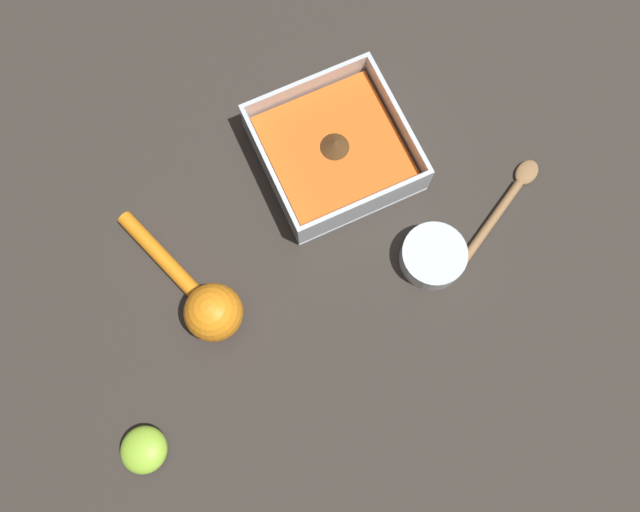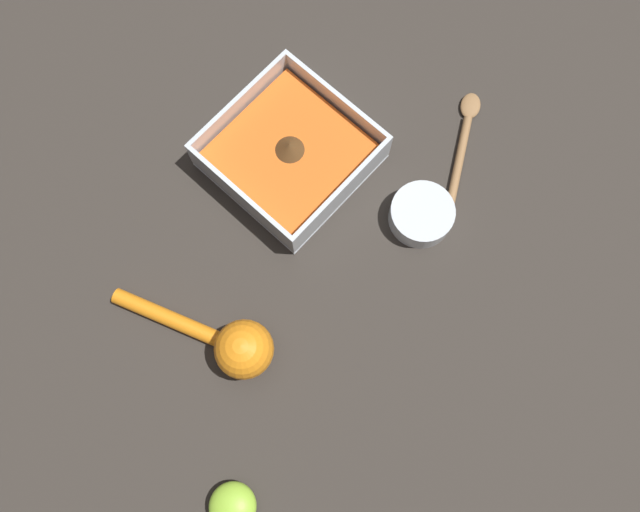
{
  "view_description": "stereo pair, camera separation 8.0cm",
  "coord_description": "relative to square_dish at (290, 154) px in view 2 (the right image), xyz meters",
  "views": [
    {
      "loc": [
        -0.15,
        -0.28,
        0.8
      ],
      "look_at": [
        -0.06,
        -0.1,
        0.03
      ],
      "focal_mm": 35.0,
      "sensor_mm": 36.0,
      "label": 1
    },
    {
      "loc": [
        -0.21,
        -0.24,
        0.8
      ],
      "look_at": [
        -0.06,
        -0.1,
        0.03
      ],
      "focal_mm": 35.0,
      "sensor_mm": 36.0,
      "label": 2
    }
  ],
  "objects": [
    {
      "name": "ground_plane",
      "position": [
        -0.02,
        -0.03,
        -0.02
      ],
      "size": [
        4.0,
        4.0,
        0.0
      ],
      "primitive_type": "plane",
      "color": "#332D28"
    },
    {
      "name": "lemon_half",
      "position": [
        -0.37,
        -0.26,
        -0.01
      ],
      "size": [
        0.06,
        0.06,
        0.03
      ],
      "color": "#93CC38",
      "rests_on": "ground_plane"
    },
    {
      "name": "spice_bowl",
      "position": [
        0.06,
        -0.19,
        -0.01
      ],
      "size": [
        0.08,
        0.08,
        0.03
      ],
      "color": "silver",
      "rests_on": "ground_plane"
    },
    {
      "name": "square_dish",
      "position": [
        0.0,
        0.0,
        0.0
      ],
      "size": [
        0.19,
        0.19,
        0.06
      ],
      "color": "silver",
      "rests_on": "ground_plane"
    },
    {
      "name": "lemon_squeezer",
      "position": [
        -0.24,
        -0.13,
        0.01
      ],
      "size": [
        0.11,
        0.22,
        0.07
      ],
      "rotation": [
        0.0,
        0.0,
        5.05
      ],
      "color": "orange",
      "rests_on": "ground_plane"
    },
    {
      "name": "wooden_spoon",
      "position": [
        0.18,
        -0.16,
        -0.02
      ],
      "size": [
        0.17,
        0.11,
        0.01
      ],
      "rotation": [
        0.0,
        0.0,
        0.5
      ],
      "color": "olive",
      "rests_on": "ground_plane"
    }
  ]
}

